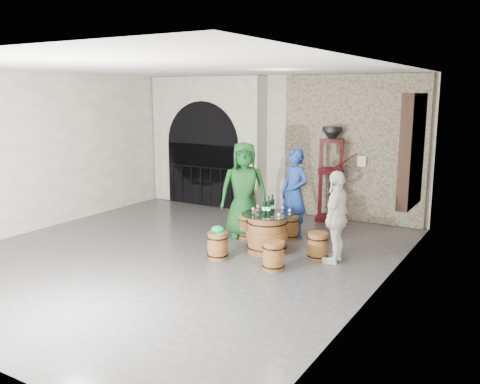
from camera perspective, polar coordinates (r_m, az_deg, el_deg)
The scene contains 30 objects.
ground at distance 9.11m, azimuth -7.03°, elevation -6.91°, with size 8.00×8.00×0.00m, color #2F2F32.
wall_back at distance 12.12m, azimuth 4.51°, elevation 5.38°, with size 8.00×8.00×0.00m, color silver.
wall_left at distance 11.24m, azimuth -21.50°, elevation 4.19°, with size 8.00×8.00×0.00m, color silver.
wall_right at distance 7.16m, azimuth 15.35°, elevation 1.01°, with size 8.00×8.00×0.00m, color silver.
ceiling at distance 8.68m, azimuth -7.55°, elevation 13.63°, with size 8.00×8.00×0.00m, color beige.
stone_facing_panel at distance 11.38m, azimuth 12.54°, elevation 4.77°, with size 3.20×0.12×3.18m, color gray.
arched_opening at distance 12.86m, azimuth -3.65°, elevation 5.64°, with size 3.10×0.60×3.19m.
shuttered_window at distance 9.47m, azimuth 18.69°, elevation 4.43°, with size 0.23×1.10×2.00m.
barrel_table at distance 9.09m, azimuth 3.05°, elevation -4.60°, with size 0.90×0.90×0.70m.
barrel_stool_left at distance 9.95m, azimuth 0.70°, elevation -3.87°, with size 0.37×0.37×0.47m.
barrel_stool_far at distance 9.94m, azimuth 5.62°, elevation -3.95°, with size 0.37×0.37×0.47m.
barrel_stool_right at distance 8.79m, azimuth 8.73°, elevation -6.04°, with size 0.37×0.37×0.47m.
barrel_stool_near_right at distance 8.22m, azimuth 3.78°, elevation -7.16°, with size 0.37×0.37×0.47m.
barrel_stool_near_left at distance 8.74m, azimuth -2.53°, elevation -6.02°, with size 0.37×0.37×0.47m.
green_cap at distance 8.66m, azimuth -2.53°, elevation -4.23°, with size 0.26×0.21×0.12m.
person_green at distance 9.91m, azimuth 0.43°, elevation 0.26°, with size 0.92×0.60×1.88m, color #13451B.
person_blue at distance 9.94m, azimuth 6.12°, elevation -0.15°, with size 0.64×0.42×1.75m, color navy.
person_white at distance 8.56m, azimuth 10.77°, elevation -2.78°, with size 0.91×0.38×1.56m, color silver.
wine_bottle_left at distance 8.94m, azimuth 2.76°, elevation -1.67°, with size 0.08×0.08×0.32m.
wine_bottle_center at distance 8.93m, azimuth 3.23°, elevation -1.68°, with size 0.08×0.08×0.32m.
wine_bottle_right at distance 9.08m, azimuth 3.66°, elevation -1.47°, with size 0.08×0.08×0.32m.
tasting_glass_a at distance 9.04m, azimuth 1.48°, elevation -2.05°, with size 0.05×0.05×0.10m, color #A76720, non-canonical shape.
tasting_glass_b at distance 8.96m, azimuth 5.60°, elevation -2.21°, with size 0.05×0.05×0.10m, color #A76720, non-canonical shape.
tasting_glass_c at distance 9.16m, azimuth 2.89°, elevation -1.87°, with size 0.05×0.05×0.10m, color #A76720, non-canonical shape.
tasting_glass_d at distance 9.17m, azimuth 4.77°, elevation -1.90°, with size 0.05×0.05×0.10m, color #A76720, non-canonical shape.
tasting_glass_e at distance 8.62m, azimuth 4.36°, elevation -2.72°, with size 0.05×0.05×0.10m, color #A76720, non-canonical shape.
tasting_glass_f at distance 9.24m, azimuth 2.01°, elevation -1.76°, with size 0.05×0.05×0.10m, color #A76720, non-canonical shape.
side_barrel at distance 11.94m, azimuth 0.59°, elevation -1.05°, with size 0.44×0.44×0.58m.
corking_press at distance 11.25m, azimuth 10.18°, elevation 2.79°, with size 0.89×0.57×2.08m.
control_box at distance 11.26m, azimuth 13.56°, elevation 3.38°, with size 0.18×0.10×0.22m, color silver.
Camera 1 is at (5.37, -6.80, 2.81)m, focal length 38.00 mm.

